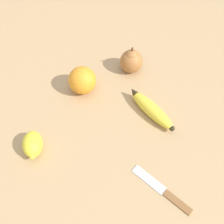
% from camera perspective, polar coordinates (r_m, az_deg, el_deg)
% --- Properties ---
extents(ground_plane, '(3.00, 3.00, 0.00)m').
position_cam_1_polar(ground_plane, '(0.71, 0.95, -4.34)').
color(ground_plane, tan).
extents(banana, '(0.15, 0.13, 0.04)m').
position_cam_1_polar(banana, '(0.74, 8.51, 0.61)').
color(banana, yellow).
rests_on(banana, ground_plane).
extents(orange, '(0.08, 0.08, 0.08)m').
position_cam_1_polar(orange, '(0.78, -6.47, 6.87)').
color(orange, orange).
rests_on(orange, ground_plane).
extents(pear, '(0.07, 0.07, 0.09)m').
position_cam_1_polar(pear, '(0.84, 4.25, 11.13)').
color(pear, '#A36633').
rests_on(pear, ground_plane).
extents(lemon, '(0.07, 0.09, 0.05)m').
position_cam_1_polar(lemon, '(0.69, -16.90, -6.74)').
color(lemon, yellow).
rests_on(lemon, ground_plane).
extents(paring_knife, '(0.15, 0.10, 0.01)m').
position_cam_1_polar(paring_knife, '(0.65, 11.13, -16.45)').
color(paring_knife, silver).
rests_on(paring_knife, ground_plane).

